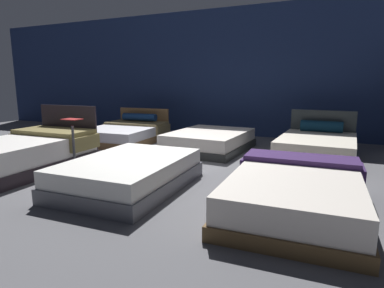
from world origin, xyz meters
name	(u,v)px	position (x,y,z in m)	size (l,w,h in m)	color
ground_plane	(176,166)	(0.00, 0.00, -0.01)	(18.00, 18.00, 0.02)	#5B5B60
showroom_back_wall	(238,73)	(0.00, 3.83, 1.75)	(18.00, 0.06, 3.50)	navy
bed_0	(29,152)	(-2.24, -1.24, 0.29)	(1.56, 2.17, 1.04)	black
bed_1	(129,173)	(-0.03, -1.39, 0.21)	(1.50, 2.13, 0.43)	#55565E
bed_2	(295,193)	(2.22, -1.34, 0.23)	(1.57, 2.16, 0.51)	brown
bed_3	(126,133)	(-2.29, 1.67, 0.22)	(1.74, 2.20, 0.78)	brown
bed_4	(209,141)	(0.05, 1.54, 0.20)	(1.64, 2.10, 0.42)	#232624
bed_5	(317,147)	(2.28, 1.68, 0.23)	(1.51, 2.04, 0.88)	#282F31
price_sign	(74,155)	(-1.14, -1.29, 0.35)	(0.28, 0.24, 0.93)	#3F3F44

